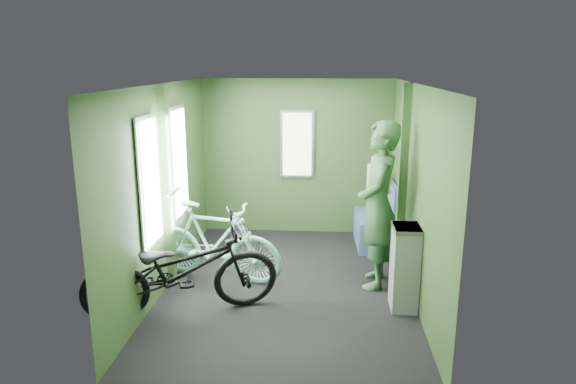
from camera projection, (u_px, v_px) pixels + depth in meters
name	position (u px, v px, depth m)	size (l,w,h in m)	color
room	(284.00, 164.00, 5.66)	(4.00, 4.02, 2.31)	black
bicycle_black	(184.00, 316.00, 5.25)	(0.68, 1.96, 1.03)	black
bicycle_mint	(216.00, 281.00, 6.10)	(0.47, 1.65, 0.99)	#86D3CB
passenger	(378.00, 205.00, 5.79)	(0.52, 0.74, 1.91)	#2F572F
waste_box	(405.00, 267.00, 5.34)	(0.27, 0.37, 0.90)	gray
bench_seat	(376.00, 227.00, 7.23)	(0.52, 0.90, 0.93)	navy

